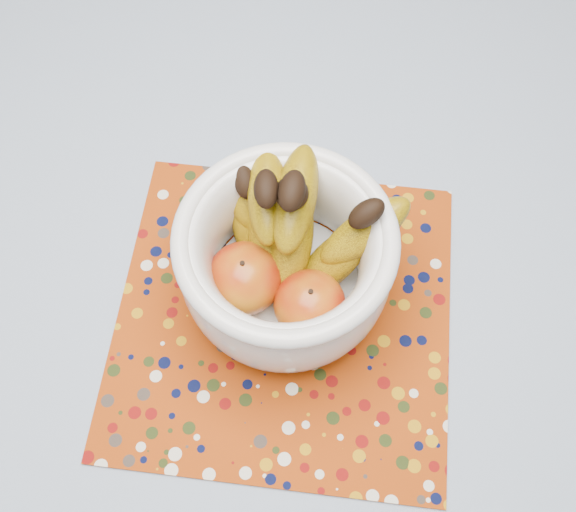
{
  "coord_description": "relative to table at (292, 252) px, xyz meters",
  "views": [
    {
      "loc": [
        0.18,
        -0.35,
        1.47
      ],
      "look_at": [
        0.04,
        -0.08,
        0.84
      ],
      "focal_mm": 42.0,
      "sensor_mm": 36.0,
      "label": 1
    }
  ],
  "objects": [
    {
      "name": "table",
      "position": [
        0.0,
        0.0,
        0.0
      ],
      "size": [
        1.2,
        1.2,
        0.75
      ],
      "color": "brown",
      "rests_on": "ground"
    },
    {
      "name": "tablecloth",
      "position": [
        0.0,
        0.0,
        0.08
      ],
      "size": [
        1.32,
        1.32,
        0.01
      ],
      "primitive_type": "cube",
      "color": "slate",
      "rests_on": "table"
    },
    {
      "name": "placemat",
      "position": [
        0.05,
        -0.11,
        0.09
      ],
      "size": [
        0.47,
        0.47,
        0.0
      ],
      "primitive_type": "cube",
      "rotation": [
        0.0,
        0.0,
        0.37
      ],
      "color": "#8D3007",
      "rests_on": "tablecloth"
    },
    {
      "name": "fruit_bowl",
      "position": [
        0.03,
        -0.07,
        0.17
      ],
      "size": [
        0.28,
        0.24,
        0.19
      ],
      "color": "silver",
      "rests_on": "placemat"
    }
  ]
}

